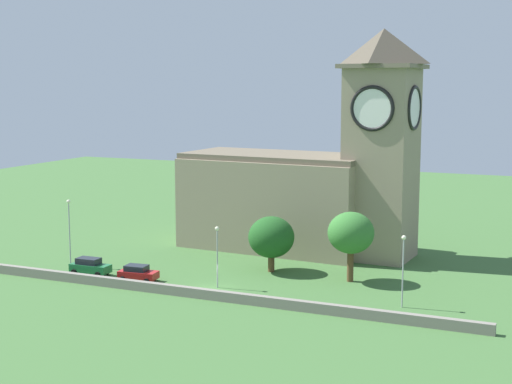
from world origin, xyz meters
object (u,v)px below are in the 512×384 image
at_px(car_red, 138,273).
at_px(streetlamp_west_end, 69,223).
at_px(tree_riverside_east, 271,237).
at_px(streetlamp_west_mid, 217,247).
at_px(car_green, 90,266).
at_px(tree_by_tower, 351,233).
at_px(church, 310,183).
at_px(streetlamp_central, 403,259).

relative_size(car_red, streetlamp_west_end, 0.55).
bearing_deg(tree_riverside_east, streetlamp_west_mid, -106.72).
bearing_deg(streetlamp_west_mid, car_red, -173.67).
xyz_separation_m(car_green, tree_by_tower, (27.62, 8.88, 4.36)).
distance_m(car_red, tree_riverside_east, 15.49).
bearing_deg(car_green, car_red, -1.48).
bearing_deg(church, streetlamp_central, -50.52).
bearing_deg(streetlamp_west_end, church, 39.74).
xyz_separation_m(streetlamp_west_end, tree_by_tower, (32.25, 6.31, 0.14)).
xyz_separation_m(church, tree_by_tower, (9.25, -12.81, -3.42)).
relative_size(car_green, tree_riverside_east, 0.73).
distance_m(streetlamp_west_mid, streetlamp_central, 19.39).
height_order(car_red, streetlamp_west_end, streetlamp_west_end).
relative_size(car_green, streetlamp_west_end, 0.59).
xyz_separation_m(car_red, streetlamp_west_mid, (9.14, 1.01, 3.53)).
bearing_deg(church, tree_by_tower, -54.15).
relative_size(car_green, streetlamp_central, 0.66).
xyz_separation_m(streetlamp_west_mid, streetlamp_central, (19.38, 0.76, 0.29)).
bearing_deg(car_red, tree_riverside_east, 39.37).
height_order(church, streetlamp_west_end, church).
bearing_deg(streetlamp_central, tree_by_tower, 135.05).
relative_size(streetlamp_west_mid, streetlamp_central, 0.93).
height_order(car_green, streetlamp_central, streetlamp_central).
distance_m(car_green, tree_riverside_east, 20.67).
distance_m(streetlamp_west_mid, tree_riverside_east, 9.00).
height_order(car_green, tree_riverside_east, tree_riverside_east).
xyz_separation_m(streetlamp_central, tree_riverside_east, (-16.79, 7.86, -0.71)).
height_order(streetlamp_west_end, tree_riverside_east, streetlamp_west_end).
xyz_separation_m(church, streetlamp_west_end, (-22.99, -19.12, -3.57)).
relative_size(church, car_red, 7.04).
relative_size(church, streetlamp_west_end, 3.90).
relative_size(streetlamp_central, tree_riverside_east, 1.10).
xyz_separation_m(streetlamp_central, tree_by_tower, (-7.29, 7.28, 0.63)).
height_order(car_red, tree_by_tower, tree_by_tower).
relative_size(streetlamp_west_mid, tree_by_tower, 0.86).
bearing_deg(streetlamp_west_mid, tree_riverside_east, 73.28).
relative_size(streetlamp_west_end, tree_by_tower, 1.03).
height_order(church, tree_by_tower, church).
relative_size(streetlamp_west_end, streetlamp_west_mid, 1.21).
bearing_deg(streetlamp_west_mid, tree_by_tower, 33.62).
bearing_deg(car_green, tree_riverside_east, 27.56).
xyz_separation_m(church, car_red, (-11.97, -21.86, -7.87)).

